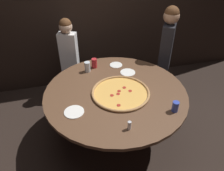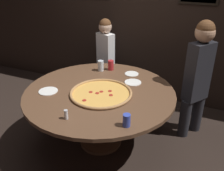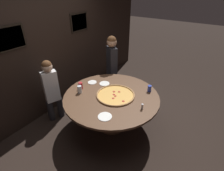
% 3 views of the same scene
% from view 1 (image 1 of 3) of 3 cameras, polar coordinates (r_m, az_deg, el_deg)
% --- Properties ---
extents(ground_plane, '(24.00, 24.00, 0.00)m').
position_cam_1_polar(ground_plane, '(3.17, 0.79, -12.18)').
color(ground_plane, black).
extents(back_wall, '(6.40, 0.08, 2.60)m').
position_cam_1_polar(back_wall, '(3.72, -5.52, 19.12)').
color(back_wall, black).
rests_on(back_wall, ground_plane).
extents(dining_table, '(1.74, 1.74, 0.74)m').
position_cam_1_polar(dining_table, '(2.74, 0.89, -3.38)').
color(dining_table, brown).
rests_on(dining_table, ground_plane).
extents(giant_pizza, '(0.71, 0.71, 0.03)m').
position_cam_1_polar(giant_pizza, '(2.63, 2.26, -1.83)').
color(giant_pizza, '#E5A84C').
rests_on(giant_pizza, dining_table).
extents(drink_cup_far_right, '(0.08, 0.08, 0.14)m').
position_cam_1_polar(drink_cup_far_right, '(3.12, -4.65, 5.85)').
color(drink_cup_far_right, '#B22328').
rests_on(drink_cup_far_right, dining_table).
extents(drink_cup_near_left, '(0.08, 0.08, 0.14)m').
position_cam_1_polar(drink_cup_near_left, '(3.03, -6.44, 4.88)').
color(drink_cup_near_left, silver).
rests_on(drink_cup_near_left, dining_table).
extents(drink_cup_centre_back, '(0.07, 0.07, 0.12)m').
position_cam_1_polar(drink_cup_centre_back, '(2.45, 16.21, -5.30)').
color(drink_cup_centre_back, '#384CB7').
rests_on(drink_cup_centre_back, dining_table).
extents(white_plate_right_side, '(0.22, 0.22, 0.01)m').
position_cam_1_polar(white_plate_right_side, '(2.41, -9.88, -6.80)').
color(white_plate_right_side, white).
rests_on(white_plate_right_side, dining_table).
extents(white_plate_far_back, '(0.18, 0.18, 0.01)m').
position_cam_1_polar(white_plate_far_back, '(3.19, 1.05, 5.38)').
color(white_plate_far_back, white).
rests_on(white_plate_far_back, dining_table).
extents(white_plate_beside_cup, '(0.21, 0.21, 0.01)m').
position_cam_1_polar(white_plate_beside_cup, '(3.03, 4.13, 3.43)').
color(white_plate_beside_cup, white).
rests_on(white_plate_beside_cup, dining_table).
extents(condiment_shaker, '(0.04, 0.04, 0.10)m').
position_cam_1_polar(condiment_shaker, '(2.18, 4.57, -10.34)').
color(condiment_shaker, silver).
rests_on(condiment_shaker, dining_table).
extents(diner_side_right, '(0.35, 0.24, 1.32)m').
position_cam_1_polar(diner_side_right, '(3.55, -11.16, 8.10)').
color(diner_side_right, '#232328').
rests_on(diner_side_right, ground_plane).
extents(diner_side_left, '(0.32, 0.39, 1.51)m').
position_cam_1_polar(diner_side_left, '(3.49, 13.97, 9.18)').
color(diner_side_left, '#232328').
rests_on(diner_side_left, ground_plane).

